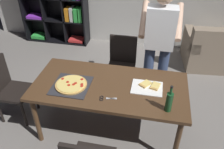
% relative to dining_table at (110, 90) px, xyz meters
% --- Properties ---
extents(ground_plane, '(12.00, 12.00, 0.00)m').
position_rel_dining_table_xyz_m(ground_plane, '(0.00, 0.00, -0.68)').
color(ground_plane, gray).
extents(dining_table, '(1.84, 0.89, 0.75)m').
position_rel_dining_table_xyz_m(dining_table, '(0.00, 0.00, 0.00)').
color(dining_table, '#4C331E').
rests_on(dining_table, ground_plane).
extents(chair_far_side, '(0.42, 0.42, 0.90)m').
position_rel_dining_table_xyz_m(chair_far_side, '(0.00, 0.93, -0.17)').
color(chair_far_side, black).
rests_on(chair_far_side, ground_plane).
extents(chair_left_end, '(0.42, 0.42, 0.90)m').
position_rel_dining_table_xyz_m(chair_left_end, '(-1.40, 0.00, -0.17)').
color(chair_left_end, black).
rests_on(chair_left_end, ground_plane).
extents(person_serving_pizza, '(0.55, 0.54, 1.75)m').
position_rel_dining_table_xyz_m(person_serving_pizza, '(0.52, 0.71, 0.32)').
color(person_serving_pizza, '#38476B').
rests_on(person_serving_pizza, ground_plane).
extents(pepperoni_pizza_on_tray, '(0.43, 0.43, 0.04)m').
position_rel_dining_table_xyz_m(pepperoni_pizza_on_tray, '(-0.44, -0.10, 0.09)').
color(pepperoni_pizza_on_tray, '#2D2D33').
rests_on(pepperoni_pizza_on_tray, dining_table).
extents(pizza_slices_on_towel, '(0.36, 0.28, 0.03)m').
position_rel_dining_table_xyz_m(pizza_slices_on_towel, '(0.45, 0.04, 0.08)').
color(pizza_slices_on_towel, white).
rests_on(pizza_slices_on_towel, dining_table).
extents(wine_bottle, '(0.07, 0.07, 0.32)m').
position_rel_dining_table_xyz_m(wine_bottle, '(0.68, -0.30, 0.19)').
color(wine_bottle, '#194723').
rests_on(wine_bottle, dining_table).
extents(kitchen_scissors, '(0.20, 0.09, 0.01)m').
position_rel_dining_table_xyz_m(kitchen_scissors, '(0.00, -0.25, 0.08)').
color(kitchen_scissors, silver).
rests_on(kitchen_scissors, dining_table).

